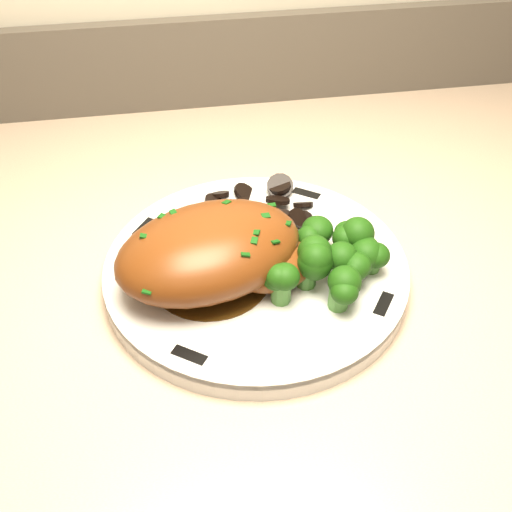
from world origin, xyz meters
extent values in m
cube|color=#553126|center=(0.02, 1.67, 0.40)|extent=(1.86, 0.60, 0.80)
cube|color=#C8AD91|center=(0.02, 1.67, 0.81)|extent=(1.92, 0.63, 0.03)
cube|color=#4C443A|center=(0.02, 1.99, 0.89)|extent=(1.92, 0.02, 0.12)
cylinder|color=silver|center=(-0.18, 1.63, 0.84)|extent=(0.36, 0.36, 0.02)
cube|color=black|center=(-0.11, 1.73, 0.85)|extent=(0.03, 0.03, 0.00)
cube|color=black|center=(-0.28, 1.70, 0.85)|extent=(0.03, 0.03, 0.00)
cube|color=black|center=(-0.25, 1.52, 0.85)|extent=(0.03, 0.03, 0.00)
cube|color=black|center=(-0.08, 1.55, 0.85)|extent=(0.03, 0.03, 0.00)
cylinder|color=#3D250B|center=(-0.23, 1.61, 0.85)|extent=(0.11, 0.11, 0.00)
ellipsoid|color=brown|center=(-0.23, 1.61, 0.88)|extent=(0.20, 0.16, 0.07)
ellipsoid|color=brown|center=(-0.17, 1.60, 0.87)|extent=(0.09, 0.08, 0.04)
cube|color=#0E3F0D|center=(-0.28, 1.60, 0.91)|extent=(0.01, 0.01, 0.00)
cube|color=#0E3F0D|center=(-0.26, 1.61, 0.91)|extent=(0.01, 0.01, 0.00)
cube|color=#0E3F0D|center=(-0.24, 1.61, 0.91)|extent=(0.01, 0.01, 0.00)
cube|color=#0E3F0D|center=(-0.22, 1.62, 0.91)|extent=(0.01, 0.01, 0.00)
cube|color=#0E3F0D|center=(-0.20, 1.63, 0.91)|extent=(0.01, 0.01, 0.00)
cube|color=#0E3F0D|center=(-0.18, 1.63, 0.91)|extent=(0.01, 0.01, 0.00)
cylinder|color=black|center=(-0.13, 1.71, 0.85)|extent=(0.02, 0.02, 0.01)
cylinder|color=black|center=(-0.13, 1.72, 0.85)|extent=(0.02, 0.02, 0.01)
cylinder|color=black|center=(-0.14, 1.72, 0.86)|extent=(0.03, 0.03, 0.01)
cylinder|color=black|center=(-0.15, 1.73, 0.85)|extent=(0.03, 0.02, 0.01)
cylinder|color=black|center=(-0.17, 1.73, 0.85)|extent=(0.02, 0.02, 0.01)
cylinder|color=black|center=(-0.18, 1.73, 0.86)|extent=(0.03, 0.03, 0.02)
cylinder|color=black|center=(-0.20, 1.72, 0.85)|extent=(0.03, 0.03, 0.01)
cylinder|color=black|center=(-0.20, 1.72, 0.85)|extent=(0.03, 0.03, 0.00)
cylinder|color=black|center=(-0.21, 1.71, 0.86)|extent=(0.03, 0.02, 0.02)
cylinder|color=black|center=(-0.20, 1.70, 0.85)|extent=(0.03, 0.03, 0.02)
cylinder|color=black|center=(-0.20, 1.69, 0.85)|extent=(0.04, 0.04, 0.01)
cylinder|color=black|center=(-0.18, 1.68, 0.86)|extent=(0.03, 0.03, 0.02)
cylinder|color=black|center=(-0.17, 1.68, 0.85)|extent=(0.03, 0.03, 0.01)
cylinder|color=black|center=(-0.15, 1.68, 0.85)|extent=(0.04, 0.04, 0.01)
cylinder|color=black|center=(-0.14, 1.69, 0.86)|extent=(0.04, 0.04, 0.02)
cylinder|color=black|center=(-0.13, 1.70, 0.85)|extent=(0.04, 0.04, 0.02)
cylinder|color=#4D8C3B|center=(-0.16, 1.63, 0.86)|extent=(0.02, 0.02, 0.02)
sphere|color=black|center=(-0.16, 1.63, 0.88)|extent=(0.03, 0.03, 0.03)
cylinder|color=#4D8C3B|center=(-0.12, 1.64, 0.86)|extent=(0.02, 0.02, 0.02)
sphere|color=black|center=(-0.12, 1.64, 0.88)|extent=(0.03, 0.03, 0.03)
cylinder|color=#4D8C3B|center=(-0.09, 1.62, 0.86)|extent=(0.02, 0.02, 0.02)
sphere|color=black|center=(-0.09, 1.62, 0.88)|extent=(0.03, 0.03, 0.03)
cylinder|color=#4D8C3B|center=(-0.14, 1.59, 0.86)|extent=(0.02, 0.02, 0.02)
sphere|color=black|center=(-0.14, 1.59, 0.88)|extent=(0.03, 0.03, 0.03)
cylinder|color=#4D8C3B|center=(-0.10, 1.58, 0.86)|extent=(0.02, 0.02, 0.02)
sphere|color=black|center=(-0.10, 1.58, 0.88)|extent=(0.03, 0.03, 0.03)
cylinder|color=#4D8C3B|center=(-0.08, 1.60, 0.86)|extent=(0.02, 0.02, 0.02)
sphere|color=black|center=(-0.08, 1.60, 0.88)|extent=(0.03, 0.03, 0.03)
cylinder|color=#4D8C3B|center=(-0.17, 1.57, 0.86)|extent=(0.02, 0.02, 0.02)
sphere|color=black|center=(-0.17, 1.57, 0.88)|extent=(0.03, 0.03, 0.03)
cylinder|color=#4D8C3B|center=(-0.12, 1.56, 0.86)|extent=(0.02, 0.02, 0.02)
sphere|color=black|center=(-0.12, 1.56, 0.88)|extent=(0.03, 0.03, 0.03)
cylinder|color=#4D8C3B|center=(-0.18, 1.60, 0.86)|extent=(0.02, 0.02, 0.02)
sphere|color=black|center=(-0.18, 1.60, 0.88)|extent=(0.03, 0.03, 0.03)
camera|label=1|loc=(-0.26, 1.18, 1.26)|focal=45.00mm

